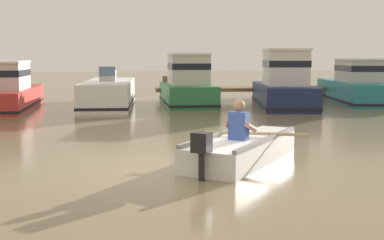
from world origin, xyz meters
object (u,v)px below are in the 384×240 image
object	(u,v)px
rowboat_with_person	(243,148)
moored_boat_green	(188,86)
moored_boat_navy	(284,86)
moored_boat_red	(11,91)
moored_boat_teal	(358,86)
moored_boat_white	(109,94)

from	to	relation	value
rowboat_with_person	moored_boat_green	distance (m)	11.08
rowboat_with_person	moored_boat_navy	bearing A→B (deg)	69.31
rowboat_with_person	moored_boat_red	distance (m)	12.42
moored_boat_green	moored_boat_teal	xyz separation A→B (m)	(7.41, 0.32, -0.06)
moored_boat_red	moored_boat_teal	world-z (taller)	moored_boat_teal
rowboat_with_person	moored_boat_green	bearing A→B (deg)	89.73
rowboat_with_person	moored_boat_teal	size ratio (longest dim) A/B	0.54
moored_boat_red	moored_boat_navy	size ratio (longest dim) A/B	1.07
rowboat_with_person	moored_boat_navy	xyz separation A→B (m)	(3.72, 9.86, 0.58)
moored_boat_white	moored_boat_teal	xyz separation A→B (m)	(10.59, 0.18, 0.23)
moored_boat_white	moored_boat_navy	distance (m)	6.99
moored_boat_navy	moored_boat_teal	world-z (taller)	moored_boat_navy
rowboat_with_person	moored_boat_teal	bearing A→B (deg)	56.77
moored_boat_navy	moored_boat_teal	size ratio (longest dim) A/B	0.89
moored_boat_red	moored_boat_teal	bearing A→B (deg)	3.98
moored_boat_green	moored_boat_teal	world-z (taller)	moored_boat_green
moored_boat_teal	moored_boat_green	bearing A→B (deg)	-177.53
moored_boat_green	moored_boat_white	bearing A→B (deg)	177.48
moored_boat_red	moored_boat_white	xyz separation A→B (m)	(3.66, 0.81, -0.19)
moored_boat_white	moored_boat_green	size ratio (longest dim) A/B	1.43
moored_boat_red	moored_boat_white	world-z (taller)	moored_boat_red
rowboat_with_person	moored_boat_teal	world-z (taller)	moored_boat_teal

